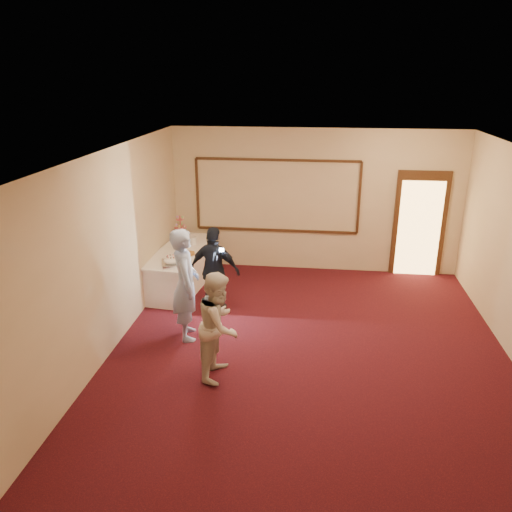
% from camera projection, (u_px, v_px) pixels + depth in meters
% --- Properties ---
extents(floor, '(7.00, 7.00, 0.00)m').
position_uv_depth(floor, '(309.00, 351.00, 7.66)').
color(floor, black).
rests_on(floor, ground).
extents(room_walls, '(6.04, 7.04, 3.02)m').
position_uv_depth(room_walls, '(314.00, 225.00, 6.96)').
color(room_walls, beige).
rests_on(room_walls, floor).
extents(wall_molding, '(3.45, 0.04, 1.55)m').
position_uv_depth(wall_molding, '(277.00, 196.00, 10.43)').
color(wall_molding, '#341C0F').
rests_on(wall_molding, room_walls).
extents(doorway, '(1.05, 0.07, 2.20)m').
position_uv_depth(doorway, '(419.00, 225.00, 10.26)').
color(doorway, '#341C0F').
rests_on(doorway, floor).
extents(buffet_table, '(1.11, 2.33, 0.77)m').
position_uv_depth(buffet_table, '(182.00, 268.00, 9.87)').
color(buffet_table, white).
rests_on(buffet_table, floor).
extents(pavlova_tray, '(0.45, 0.50, 0.17)m').
position_uv_depth(pavlova_tray, '(172.00, 262.00, 8.92)').
color(pavlova_tray, silver).
rests_on(pavlova_tray, buffet_table).
extents(cupcake_stand, '(0.33, 0.33, 0.49)m').
position_uv_depth(cupcake_stand, '(180.00, 228.00, 10.52)').
color(cupcake_stand, '#D24D59').
rests_on(cupcake_stand, buffet_table).
extents(plate_stack_a, '(0.17, 0.17, 0.14)m').
position_uv_depth(plate_stack_a, '(177.00, 245.00, 9.82)').
color(plate_stack_a, white).
rests_on(plate_stack_a, buffet_table).
extents(plate_stack_b, '(0.18, 0.18, 0.15)m').
position_uv_depth(plate_stack_b, '(192.00, 240.00, 10.06)').
color(plate_stack_b, white).
rests_on(plate_stack_b, buffet_table).
extents(tart, '(0.26, 0.26, 0.05)m').
position_uv_depth(tart, '(189.00, 254.00, 9.44)').
color(tart, white).
rests_on(tart, buffet_table).
extents(man, '(0.61, 0.76, 1.82)m').
position_uv_depth(man, '(186.00, 284.00, 7.79)').
color(man, '#92AADE').
rests_on(man, floor).
extents(woman, '(0.66, 0.81, 1.54)m').
position_uv_depth(woman, '(219.00, 325.00, 6.83)').
color(woman, beige).
rests_on(woman, floor).
extents(guest, '(0.97, 0.54, 1.56)m').
position_uv_depth(guest, '(215.00, 270.00, 8.70)').
color(guest, black).
rests_on(guest, floor).
extents(camera_flash, '(0.08, 0.06, 0.05)m').
position_uv_depth(camera_flash, '(222.00, 250.00, 8.41)').
color(camera_flash, white).
rests_on(camera_flash, guest).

